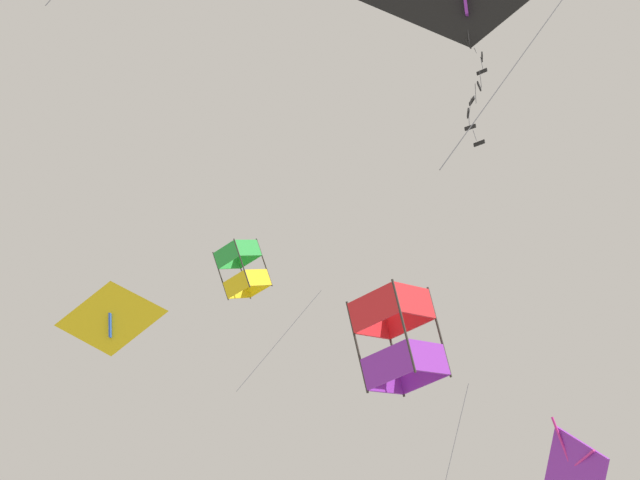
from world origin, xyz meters
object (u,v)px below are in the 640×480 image
object	(u,v)px
kite_box_near_right	(398,339)
kite_diamond_near_left	(575,479)
kite_box_mid_left	(243,270)
kite_delta_highest	(112,320)

from	to	relation	value
kite_box_near_right	kite_diamond_near_left	distance (m)	5.45
kite_box_near_right	kite_box_mid_left	world-z (taller)	kite_box_mid_left
kite_box_near_right	kite_diamond_near_left	size ratio (longest dim) A/B	0.92
kite_box_mid_left	kite_diamond_near_left	distance (m)	9.24
kite_box_mid_left	kite_delta_highest	distance (m)	3.95
kite_diamond_near_left	kite_delta_highest	size ratio (longest dim) A/B	3.54
kite_box_mid_left	kite_diamond_near_left	xyz separation A→B (m)	(7.59, 1.01, -5.16)
kite_box_near_right	kite_delta_highest	xyz separation A→B (m)	(-6.32, 0.68, 1.03)
kite_box_mid_left	kite_delta_highest	xyz separation A→B (m)	(-2.69, -1.62, -2.39)
kite_box_near_right	kite_delta_highest	size ratio (longest dim) A/B	3.24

